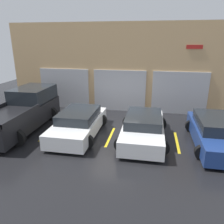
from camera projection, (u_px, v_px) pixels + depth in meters
name	position (u px, v px, depth m)	size (l,w,h in m)	color
ground_plane	(115.00, 127.00, 11.69)	(28.00, 28.00, 0.00)	black
shophouse_building	(123.00, 69.00, 13.91)	(14.96, 0.68, 5.49)	tan
pickup_truck	(23.00, 112.00, 11.39)	(2.50, 5.38, 1.94)	black
sedan_white	(79.00, 123.00, 10.66)	(2.24, 4.30, 1.21)	white
sedan_side	(143.00, 128.00, 10.11)	(2.27, 4.30, 1.21)	white
van_right	(215.00, 132.00, 9.56)	(2.12, 4.49, 1.26)	navy
parking_stripe_left	(50.00, 132.00, 11.09)	(0.12, 2.20, 0.01)	gold
parking_stripe_centre	(110.00, 137.00, 10.54)	(0.12, 2.20, 0.01)	gold
parking_stripe_right	(177.00, 142.00, 10.00)	(0.12, 2.20, 0.01)	gold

